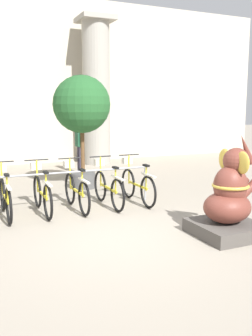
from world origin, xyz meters
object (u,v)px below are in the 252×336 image
object	(u,v)px
bicycle_3	(42,193)
elephant_statue	(229,202)
bicycle_5	(108,187)
bicycle_2	(5,196)
bicycle_6	(137,184)
potted_tree	(82,108)
person_pedestrian	(79,140)
bicycle_4	(76,190)

from	to	relation	value
bicycle_3	elephant_statue	world-z (taller)	elephant_statue
bicycle_5	elephant_statue	size ratio (longest dim) A/B	1.01
bicycle_2	bicycle_5	distance (m)	2.05
bicycle_3	bicycle_6	xyz separation A→B (m)	(2.05, -0.01, 0.00)
bicycle_2	bicycle_3	world-z (taller)	same
bicycle_3	potted_tree	distance (m)	2.87
bicycle_6	potted_tree	xyz separation A→B (m)	(-0.62, 1.89, 1.62)
bicycle_2	person_pedestrian	size ratio (longest dim) A/B	0.95
bicycle_3	potted_tree	world-z (taller)	potted_tree
bicycle_2	elephant_statue	size ratio (longest dim) A/B	1.01
bicycle_3	bicycle_4	world-z (taller)	same
bicycle_5	elephant_statue	xyz separation A→B (m)	(1.10, -2.51, 0.15)
elephant_statue	bicycle_2	bearing A→B (deg)	141.09
bicycle_3	bicycle_6	bearing A→B (deg)	-0.35
elephant_statue	person_pedestrian	xyz separation A→B (m)	(-0.48, 6.49, 0.50)
bicycle_3	bicycle_5	distance (m)	1.37
person_pedestrian	bicycle_2	bearing A→B (deg)	-124.18
bicycle_4	bicycle_6	bearing A→B (deg)	0.52
bicycle_6	potted_tree	world-z (taller)	potted_tree
bicycle_3	bicycle_6	world-z (taller)	same
bicycle_2	bicycle_3	xyz separation A→B (m)	(0.68, -0.01, 0.00)
bicycle_3	potted_tree	xyz separation A→B (m)	(1.44, 1.88, 1.62)
bicycle_2	bicycle_5	size ratio (longest dim) A/B	1.00
bicycle_5	person_pedestrian	distance (m)	4.08
bicycle_3	person_pedestrian	world-z (taller)	person_pedestrian
bicycle_4	bicycle_6	world-z (taller)	same
bicycle_5	person_pedestrian	xyz separation A→B (m)	(0.63, 3.98, 0.65)
bicycle_6	elephant_statue	size ratio (longest dim) A/B	1.01
person_pedestrian	bicycle_4	bearing A→B (deg)	-108.22
bicycle_2	bicycle_5	xyz separation A→B (m)	(2.05, -0.04, 0.00)
bicycle_3	elephant_statue	distance (m)	3.54
bicycle_5	elephant_statue	world-z (taller)	elephant_statue
potted_tree	person_pedestrian	bearing A→B (deg)	74.94
bicycle_2	potted_tree	size ratio (longest dim) A/B	0.58
bicycle_4	person_pedestrian	xyz separation A→B (m)	(1.31, 3.98, 0.65)
bicycle_3	bicycle_4	distance (m)	0.68
bicycle_3	elephant_statue	xyz separation A→B (m)	(2.47, -2.54, 0.15)
bicycle_2	elephant_statue	xyz separation A→B (m)	(3.15, -2.55, 0.15)
bicycle_2	elephant_statue	world-z (taller)	elephant_statue
bicycle_3	elephant_statue	bearing A→B (deg)	-45.75
bicycle_2	potted_tree	xyz separation A→B (m)	(2.12, 1.87, 1.62)
elephant_statue	person_pedestrian	size ratio (longest dim) A/B	0.94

